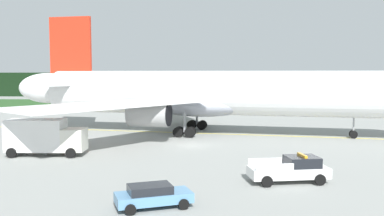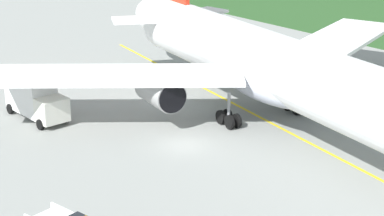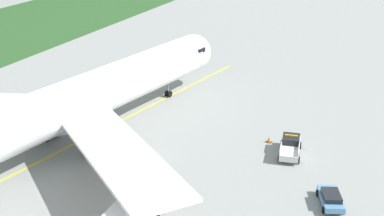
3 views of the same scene
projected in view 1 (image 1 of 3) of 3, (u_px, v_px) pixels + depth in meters
ground at (189, 145)px, 44.12m from camera, size 320.00×320.00×0.00m
grass_verge at (203, 105)px, 98.77m from camera, size 320.00×35.80×0.04m
distant_tree_line at (206, 85)px, 133.26m from camera, size 288.00×5.15×7.53m
taxiway_centerline_main at (216, 134)px, 52.21m from camera, size 66.46×11.75×0.01m
airliner at (210, 94)px, 51.97m from camera, size 52.10×44.45×14.77m
ops_pickup_truck at (291, 169)px, 29.07m from camera, size 5.65×3.06×1.94m
catering_truck at (44, 136)px, 38.44m from camera, size 7.05×2.91×3.46m
staff_car at (153, 195)px, 23.62m from camera, size 4.57×3.19×1.30m
apron_cone at (310, 168)px, 31.94m from camera, size 0.60×0.60×0.75m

